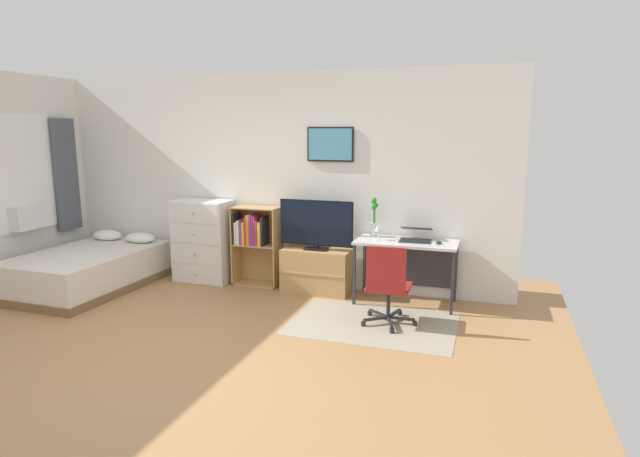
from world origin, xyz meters
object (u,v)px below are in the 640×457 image
(bookshelf, at_px, (254,239))
(office_chair, at_px, (387,283))
(desk, at_px, (407,252))
(bed, at_px, (89,269))
(bamboo_vase, at_px, (374,218))
(tv_stand, at_px, (317,271))
(television, at_px, (316,225))
(wine_glass, at_px, (378,228))
(dresser, at_px, (203,241))
(laptop, at_px, (416,235))
(computer_mouse, at_px, (439,242))

(bookshelf, xyz_separation_m, office_chair, (1.93, -0.93, -0.16))
(desk, bearing_deg, bed, -169.15)
(bookshelf, distance_m, bamboo_vase, 1.61)
(tv_stand, bearing_deg, bamboo_vase, 5.74)
(television, xyz_separation_m, wine_glass, (0.79, -0.10, 0.02))
(television, bearing_deg, office_chair, -39.03)
(television, bearing_deg, tv_stand, 90.00)
(dresser, distance_m, office_chair, 2.79)
(bed, xyz_separation_m, laptop, (4.03, 0.76, 0.56))
(bed, relative_size, bookshelf, 1.89)
(television, distance_m, wine_glass, 0.79)
(tv_stand, xyz_separation_m, wine_glass, (0.79, -0.12, 0.60))
(bamboo_vase, distance_m, wine_glass, 0.23)
(dresser, height_order, computer_mouse, dresser)
(dresser, height_order, television, television)
(wine_glass, bearing_deg, desk, 19.69)
(laptop, bearing_deg, dresser, 178.54)
(tv_stand, distance_m, office_chair, 1.39)
(wine_glass, bearing_deg, office_chair, -70.26)
(laptop, relative_size, wine_glass, 2.18)
(bed, relative_size, dresser, 1.78)
(tv_stand, relative_size, wine_glass, 4.69)
(tv_stand, distance_m, wine_glass, 1.00)
(dresser, xyz_separation_m, television, (1.59, -0.01, 0.31))
(tv_stand, height_order, wine_glass, wine_glass)
(dresser, xyz_separation_m, bookshelf, (0.72, 0.06, 0.07))
(bed, height_order, office_chair, office_chair)
(office_chair, distance_m, laptop, 0.96)
(bed, xyz_separation_m, dresser, (1.24, 0.74, 0.30))
(tv_stand, distance_m, computer_mouse, 1.56)
(desk, xyz_separation_m, bamboo_vase, (-0.42, 0.07, 0.36))
(dresser, distance_m, desk, 2.70)
(bed, relative_size, wine_glass, 10.75)
(television, bearing_deg, wine_glass, -7.06)
(bed, height_order, bamboo_vase, bamboo_vase)
(tv_stand, bearing_deg, wine_glass, -8.66)
(office_chair, height_order, bamboo_vase, bamboo_vase)
(bamboo_vase, relative_size, wine_glass, 2.62)
(tv_stand, xyz_separation_m, computer_mouse, (1.48, -0.11, 0.48))
(computer_mouse, distance_m, bamboo_vase, 0.83)
(tv_stand, height_order, office_chair, office_chair)
(bookshelf, bearing_deg, laptop, -1.23)
(bookshelf, xyz_separation_m, laptop, (2.08, -0.04, 0.19))
(computer_mouse, bearing_deg, bamboo_vase, 166.73)
(office_chair, bearing_deg, computer_mouse, 59.74)
(dresser, distance_m, bookshelf, 0.72)
(office_chair, relative_size, wine_glass, 4.78)
(bamboo_vase, bearing_deg, tv_stand, -174.26)
(television, bearing_deg, computer_mouse, -3.55)
(bed, bearing_deg, wine_glass, 10.81)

